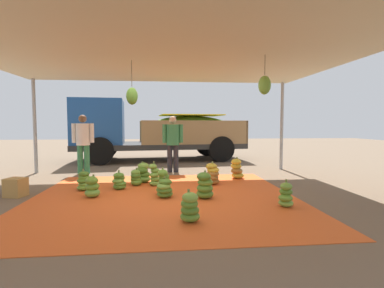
# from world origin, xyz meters

# --- Properties ---
(ground_plane) EXTENTS (40.00, 40.00, 0.00)m
(ground_plane) POSITION_xyz_m (0.00, 3.00, 0.00)
(ground_plane) COLOR brown
(tarp_orange) EXTENTS (5.21, 4.92, 0.01)m
(tarp_orange) POSITION_xyz_m (0.00, 0.00, 0.01)
(tarp_orange) COLOR #E05B23
(tarp_orange) RESTS_ON ground
(tent_canopy) EXTENTS (8.00, 7.00, 2.85)m
(tent_canopy) POSITION_xyz_m (0.01, -0.08, 2.77)
(tent_canopy) COLOR #9EA0A5
(tent_canopy) RESTS_ON ground
(banana_bunch_0) EXTENTS (0.39, 0.42, 0.49)m
(banana_bunch_0) POSITION_xyz_m (0.37, -1.51, 0.22)
(banana_bunch_0) COLOR #518428
(banana_bunch_0) RESTS_ON tarp_orange
(banana_bunch_1) EXTENTS (0.31, 0.28, 0.58)m
(banana_bunch_1) POSITION_xyz_m (-0.22, 1.09, 0.25)
(banana_bunch_1) COLOR #75A83D
(banana_bunch_1) RESTS_ON tarp_orange
(banana_bunch_2) EXTENTS (0.34, 0.35, 0.55)m
(banana_bunch_2) POSITION_xyz_m (-0.02, 0.30, 0.25)
(banana_bunch_2) COLOR #518428
(banana_bunch_2) RESTS_ON tarp_orange
(banana_bunch_3) EXTENTS (0.33, 0.33, 0.45)m
(banana_bunch_3) POSITION_xyz_m (-1.42, 0.14, 0.21)
(banana_bunch_3) COLOR #6B9E38
(banana_bunch_3) RESTS_ON tarp_orange
(banana_bunch_4) EXTENTS (0.36, 0.36, 0.43)m
(banana_bunch_4) POSITION_xyz_m (-0.66, 1.17, 0.19)
(banana_bunch_4) COLOR #60932D
(banana_bunch_4) RESTS_ON tarp_orange
(banana_bunch_5) EXTENTS (0.41, 0.43, 0.43)m
(banana_bunch_5) POSITION_xyz_m (-1.00, 0.80, 0.18)
(banana_bunch_5) COLOR #518428
(banana_bunch_5) RESTS_ON tarp_orange
(banana_bunch_6) EXTENTS (0.43, 0.44, 0.57)m
(banana_bunch_6) POSITION_xyz_m (1.94, 1.80, 0.26)
(banana_bunch_6) COLOR gold
(banana_bunch_6) RESTS_ON tarp_orange
(banana_bunch_7) EXTENTS (0.35, 0.37, 0.49)m
(banana_bunch_7) POSITION_xyz_m (2.11, -0.91, 0.21)
(banana_bunch_7) COLOR #75A83D
(banana_bunch_7) RESTS_ON tarp_orange
(banana_bunch_8) EXTENTS (0.47, 0.47, 0.55)m
(banana_bunch_8) POSITION_xyz_m (0.79, -0.18, 0.25)
(banana_bunch_8) COLOR #518428
(banana_bunch_8) RESTS_ON tarp_orange
(banana_bunch_9) EXTENTS (0.48, 0.49, 0.52)m
(banana_bunch_9) POSITION_xyz_m (-0.52, 1.51, 0.24)
(banana_bunch_9) COLOR #6B9E38
(banana_bunch_9) RESTS_ON tarp_orange
(banana_bunch_10) EXTENTS (0.40, 0.40, 0.47)m
(banana_bunch_10) POSITION_xyz_m (-1.76, 0.79, 0.21)
(banana_bunch_10) COLOR #60932D
(banana_bunch_10) RESTS_ON tarp_orange
(banana_bunch_11) EXTENTS (0.44, 0.45, 0.55)m
(banana_bunch_11) POSITION_xyz_m (1.16, 1.12, 0.25)
(banana_bunch_11) COLOR #996628
(banana_bunch_11) RESTS_ON tarp_orange
(banana_bunch_12) EXTENTS (0.41, 0.43, 0.43)m
(banana_bunch_12) POSITION_xyz_m (0.01, -0.04, 0.19)
(banana_bunch_12) COLOR #518428
(banana_bunch_12) RESTS_ON tarp_orange
(cargo_truck_main) EXTENTS (6.83, 3.09, 2.40)m
(cargo_truck_main) POSITION_xyz_m (-0.38, 6.15, 1.22)
(cargo_truck_main) COLOR #2D2D2D
(cargo_truck_main) RESTS_ON ground
(worker_0) EXTENTS (0.64, 0.39, 1.73)m
(worker_0) POSITION_xyz_m (-2.35, 3.03, 1.01)
(worker_0) COLOR #337A4C
(worker_0) RESTS_ON ground
(worker_1) EXTENTS (0.62, 0.38, 1.70)m
(worker_1) POSITION_xyz_m (0.28, 3.06, 0.99)
(worker_1) COLOR #26262D
(worker_1) RESTS_ON ground
(crate_0) EXTENTS (0.42, 0.39, 0.38)m
(crate_0) POSITION_xyz_m (-2.98, 0.38, 0.19)
(crate_0) COLOR #B78947
(crate_0) RESTS_ON ground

